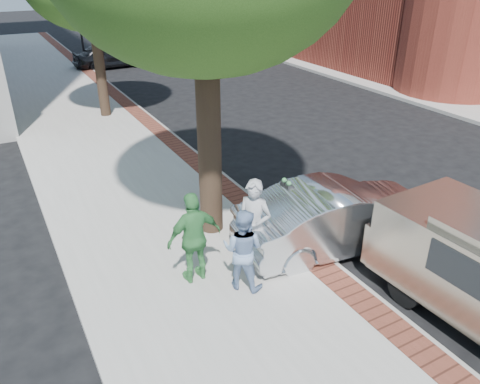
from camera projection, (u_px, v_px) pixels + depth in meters
ground at (277, 267)px, 9.90m from camera, size 120.00×120.00×0.00m
sidewalk at (107, 153)px, 15.48m from camera, size 5.00×60.00×0.15m
brick_strip at (170, 140)px, 16.39m from camera, size 0.60×60.00×0.01m
curb at (179, 140)px, 16.58m from camera, size 0.10×60.00×0.15m
sidewalk_far at (441, 93)px, 22.38m from camera, size 5.00×60.00×0.15m
signal_near at (81, 29)px, 26.49m from camera, size 0.70×0.15×3.80m
signal_far at (256, 17)px, 31.49m from camera, size 0.70×0.15×3.80m
parking_meter at (286, 197)px, 10.18m from camera, size 0.12×0.32×1.47m
person_gray at (254, 226)px, 9.22m from camera, size 0.80×0.85×1.96m
person_officer at (243, 249)px, 8.75m from camera, size 1.00×1.02×1.66m
person_green at (194, 238)px, 8.90m from camera, size 1.12×0.50×1.89m
sedan_silver at (340, 216)px, 10.31m from camera, size 4.78×2.13×1.53m
bg_car at (110, 56)px, 27.51m from camera, size 4.24×1.90×1.41m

